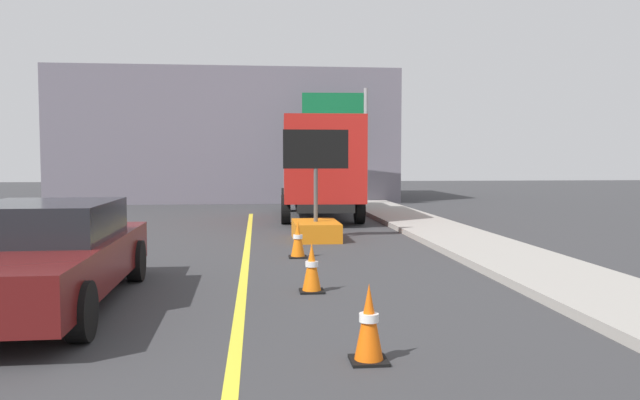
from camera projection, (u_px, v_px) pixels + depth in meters
name	position (u px, v px, depth m)	size (l,w,h in m)	color
arrow_board_trailer	(316.00, 220.00, 15.33)	(1.60, 1.80, 2.70)	orange
box_truck	(319.00, 165.00, 21.09)	(2.78, 7.57, 3.27)	black
pickup_car	(41.00, 254.00, 8.28)	(2.21, 5.20, 1.38)	#591414
highway_guide_sign	(347.00, 126.00, 26.33)	(2.79, 0.29, 5.00)	gray
far_building_block	(230.00, 139.00, 31.92)	(15.90, 8.56, 6.15)	slate
traffic_cone_mid_lane	(369.00, 323.00, 6.00)	(0.36, 0.36, 0.77)	black
traffic_cone_far_lane	(312.00, 268.00, 9.20)	(0.36, 0.36, 0.74)	black
traffic_cone_curbside	(298.00, 239.00, 12.48)	(0.36, 0.36, 0.75)	black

